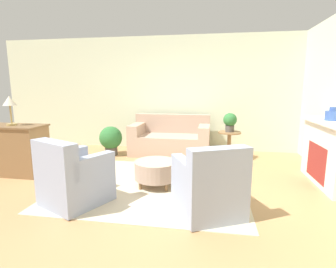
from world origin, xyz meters
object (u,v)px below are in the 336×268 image
(vase_mantel_near, at_px, (332,115))
(table_lamp, at_px, (10,103))
(couch, at_px, (171,140))
(potted_plant_floor, at_px, (111,139))
(armchair_left, at_px, (73,179))
(dresser, at_px, (15,149))
(potted_plant_on_side_table, at_px, (230,121))
(armchair_right, at_px, (209,187))
(side_table, at_px, (229,141))
(ottoman_table, at_px, (156,170))

(vase_mantel_near, xyz_separation_m, table_lamp, (-5.34, -0.36, 0.15))
(couch, height_order, potted_plant_floor, couch)
(armchair_left, distance_m, dresser, 1.97)
(couch, relative_size, vase_mantel_near, 8.44)
(dresser, xyz_separation_m, potted_plant_on_side_table, (3.87, 1.63, 0.38))
(armchair_right, xyz_separation_m, dresser, (-3.49, 1.00, 0.11))
(armchair_right, distance_m, side_table, 2.66)
(armchair_left, relative_size, potted_plant_on_side_table, 2.47)
(table_lamp, bearing_deg, potted_plant_on_side_table, 22.87)
(armchair_left, height_order, potted_plant_on_side_table, potted_plant_on_side_table)
(dresser, height_order, potted_plant_on_side_table, potted_plant_on_side_table)
(armchair_right, bearing_deg, dresser, 164.03)
(armchair_right, height_order, potted_plant_on_side_table, potted_plant_on_side_table)
(table_lamp, bearing_deg, dresser, -90.00)
(armchair_right, relative_size, potted_plant_on_side_table, 2.47)
(ottoman_table, height_order, side_table, side_table)
(potted_plant_on_side_table, distance_m, potted_plant_floor, 2.72)
(table_lamp, bearing_deg, armchair_left, -30.50)
(couch, xyz_separation_m, armchair_left, (-0.84, -2.92, 0.02))
(armchair_right, height_order, dresser, armchair_right)
(couch, bearing_deg, side_table, -12.31)
(couch, xyz_separation_m, potted_plant_on_side_table, (1.34, -0.29, 0.51))
(potted_plant_floor, bearing_deg, vase_mantel_near, -16.24)
(ottoman_table, bearing_deg, potted_plant_on_side_table, 55.78)
(vase_mantel_near, relative_size, table_lamp, 0.42)
(couch, bearing_deg, ottoman_table, -87.06)
(armchair_left, bearing_deg, potted_plant_on_side_table, 50.42)
(dresser, height_order, vase_mantel_near, vase_mantel_near)
(side_table, bearing_deg, armchair_right, -98.24)
(couch, distance_m, armchair_right, 3.08)
(armchair_right, distance_m, potted_plant_floor, 3.45)
(armchair_right, distance_m, table_lamp, 3.75)
(armchair_right, relative_size, potted_plant_floor, 1.50)
(potted_plant_on_side_table, bearing_deg, table_lamp, -157.13)
(armchair_right, height_order, potted_plant_floor, armchair_right)
(dresser, height_order, potted_plant_floor, dresser)
(ottoman_table, bearing_deg, side_table, 55.78)
(armchair_right, bearing_deg, armchair_left, 180.00)
(couch, distance_m, dresser, 3.19)
(armchair_left, height_order, ottoman_table, armchair_left)
(couch, bearing_deg, potted_plant_floor, -165.11)
(armchair_left, distance_m, armchair_right, 1.80)
(vase_mantel_near, bearing_deg, ottoman_table, -168.78)
(side_table, bearing_deg, couch, 167.69)
(side_table, distance_m, vase_mantel_near, 2.06)
(armchair_right, relative_size, vase_mantel_near, 4.65)
(side_table, xyz_separation_m, potted_plant_on_side_table, (-0.00, 0.00, 0.43))
(side_table, bearing_deg, armchair_left, -129.58)
(couch, bearing_deg, armchair_left, -106.06)
(side_table, distance_m, potted_plant_on_side_table, 0.43)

